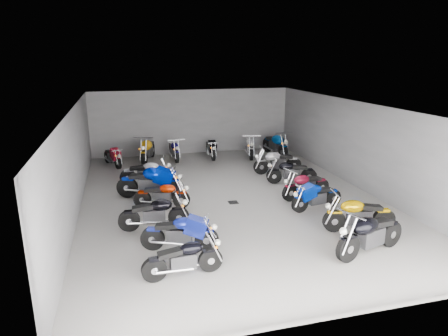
{
  "coord_description": "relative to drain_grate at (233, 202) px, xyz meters",
  "views": [
    {
      "loc": [
        -3.55,
        -12.75,
        4.81
      ],
      "look_at": [
        -0.1,
        0.34,
        1.0
      ],
      "focal_mm": 32.0,
      "sensor_mm": 36.0,
      "label": 1
    }
  ],
  "objects": [
    {
      "name": "motorcycle_back_b",
      "position": [
        -2.38,
        6.26,
        0.57
      ],
      "size": [
        0.81,
        2.34,
        1.05
      ],
      "rotation": [
        0.0,
        0.0,
        2.86
      ],
      "color": "black",
      "rests_on": "ground"
    },
    {
      "name": "motorcycle_left_e",
      "position": [
        -2.65,
        1.16,
        0.57
      ],
      "size": [
        2.3,
        0.96,
        1.05
      ],
      "rotation": [
        0.0,
        0.0,
        -1.92
      ],
      "color": "black",
      "rests_on": "ground"
    },
    {
      "name": "motorcycle_back_a",
      "position": [
        -3.97,
        5.87,
        0.44
      ],
      "size": [
        0.78,
        1.8,
        0.83
      ],
      "rotation": [
        0.0,
        0.0,
        3.5
      ],
      "color": "black",
      "rests_on": "ground"
    },
    {
      "name": "ground",
      "position": [
        0.0,
        0.5,
        -0.01
      ],
      "size": [
        14.0,
        14.0,
        0.0
      ],
      "primitive_type": "plane",
      "color": "gray",
      "rests_on": "ground"
    },
    {
      "name": "motorcycle_back_e",
      "position": [
        2.57,
        5.96,
        0.52
      ],
      "size": [
        0.68,
        2.16,
        0.96
      ],
      "rotation": [
        0.0,
        0.0,
        2.9
      ],
      "color": "black",
      "rests_on": "ground"
    },
    {
      "name": "motorcycle_right_e",
      "position": [
        2.75,
        1.47,
        0.47
      ],
      "size": [
        1.94,
        0.62,
        0.86
      ],
      "rotation": [
        0.0,
        0.0,
        1.33
      ],
      "color": "black",
      "rests_on": "ground"
    },
    {
      "name": "motorcycle_left_b",
      "position": [
        -2.25,
        -2.99,
        0.48
      ],
      "size": [
        1.95,
        0.75,
        0.88
      ],
      "rotation": [
        0.0,
        0.0,
        -1.88
      ],
      "color": "black",
      "rests_on": "ground"
    },
    {
      "name": "motorcycle_right_f",
      "position": [
        2.76,
        2.93,
        0.5
      ],
      "size": [
        2.11,
        0.42,
        0.93
      ],
      "rotation": [
        0.0,
        0.0,
        1.54
      ],
      "color": "black",
      "rests_on": "ground"
    },
    {
      "name": "motorcycle_left_d",
      "position": [
        -2.37,
        0.14,
        0.44
      ],
      "size": [
        1.82,
        0.63,
        0.82
      ],
      "rotation": [
        0.0,
        0.0,
        -1.85
      ],
      "color": "black",
      "rests_on": "ground"
    },
    {
      "name": "motorcycle_back_f",
      "position": [
        3.86,
        5.84,
        0.57
      ],
      "size": [
        0.54,
        2.39,
        1.05
      ],
      "rotation": [
        0.0,
        0.0,
        3.25
      ],
      "color": "black",
      "rests_on": "ground"
    },
    {
      "name": "motorcycle_left_c",
      "position": [
        -2.76,
        -1.49,
        0.48
      ],
      "size": [
        2.03,
        0.43,
        0.89
      ],
      "rotation": [
        0.0,
        0.0,
        -1.63
      ],
      "color": "black",
      "rests_on": "ground"
    },
    {
      "name": "motorcycle_right_a",
      "position": [
        2.28,
        -4.38,
        0.54
      ],
      "size": [
        2.23,
        0.8,
        1.0
      ],
      "rotation": [
        0.0,
        0.0,
        1.86
      ],
      "color": "black",
      "rests_on": "ground"
    },
    {
      "name": "motorcycle_left_f",
      "position": [
        -2.69,
        2.79,
        0.47
      ],
      "size": [
        1.99,
        0.49,
        0.88
      ],
      "rotation": [
        0.0,
        0.0,
        -1.72
      ],
      "color": "black",
      "rests_on": "ground"
    },
    {
      "name": "motorcycle_right_c",
      "position": [
        2.42,
        -1.28,
        0.45
      ],
      "size": [
        1.88,
        0.5,
        0.83
      ],
      "rotation": [
        0.0,
        0.0,
        1.75
      ],
      "color": "black",
      "rests_on": "ground"
    },
    {
      "name": "motorcycle_right_d",
      "position": [
        2.56,
        -0.21,
        0.47
      ],
      "size": [
        1.95,
        0.6,
        0.87
      ],
      "rotation": [
        0.0,
        0.0,
        1.8
      ],
      "color": "black",
      "rests_on": "ground"
    },
    {
      "name": "wall_back",
      "position": [
        0.0,
        7.5,
        1.59
      ],
      "size": [
        10.0,
        0.1,
        3.2
      ],
      "primitive_type": "cube",
      "color": "gray",
      "rests_on": "ground"
    },
    {
      "name": "motorcycle_left_a",
      "position": [
        -2.37,
        -4.24,
        0.44
      ],
      "size": [
        1.87,
        0.41,
        0.82
      ],
      "rotation": [
        0.0,
        0.0,
        -1.48
      ],
      "color": "black",
      "rests_on": "ground"
    },
    {
      "name": "ceiling",
      "position": [
        0.0,
        0.5,
        3.21
      ],
      "size": [
        10.0,
        14.0,
        0.04
      ],
      "primitive_type": "cube",
      "color": "black",
      "rests_on": "wall_back"
    },
    {
      "name": "wall_left",
      "position": [
        -5.0,
        0.5,
        1.59
      ],
      "size": [
        0.1,
        14.0,
        3.2
      ],
      "primitive_type": "cube",
      "color": "gray",
      "rests_on": "ground"
    },
    {
      "name": "motorcycle_back_d",
      "position": [
        0.66,
        6.27,
        0.46
      ],
      "size": [
        0.4,
        1.94,
        0.85
      ],
      "rotation": [
        0.0,
        0.0,
        3.09
      ],
      "color": "black",
      "rests_on": "ground"
    },
    {
      "name": "wall_right",
      "position": [
        5.0,
        0.5,
        1.59
      ],
      "size": [
        0.1,
        14.0,
        3.2
      ],
      "primitive_type": "cube",
      "color": "gray",
      "rests_on": "ground"
    },
    {
      "name": "motorcycle_right_b",
      "position": [
        2.8,
        -3.08,
        0.5
      ],
      "size": [
        2.09,
        0.55,
        0.92
      ],
      "rotation": [
        0.0,
        0.0,
        1.4
      ],
      "color": "black",
      "rests_on": "ground"
    },
    {
      "name": "motorcycle_back_c",
      "position": [
        -1.13,
        6.33,
        0.48
      ],
      "size": [
        0.41,
        2.01,
        0.89
      ],
      "rotation": [
        0.0,
        0.0,
        3.18
      ],
      "color": "black",
      "rests_on": "ground"
    },
    {
      "name": "drain_grate",
      "position": [
        0.0,
        0.0,
        0.0
      ],
      "size": [
        0.32,
        0.32,
        0.01
      ],
      "primitive_type": "cube",
      "color": "black",
      "rests_on": "ground"
    }
  ]
}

